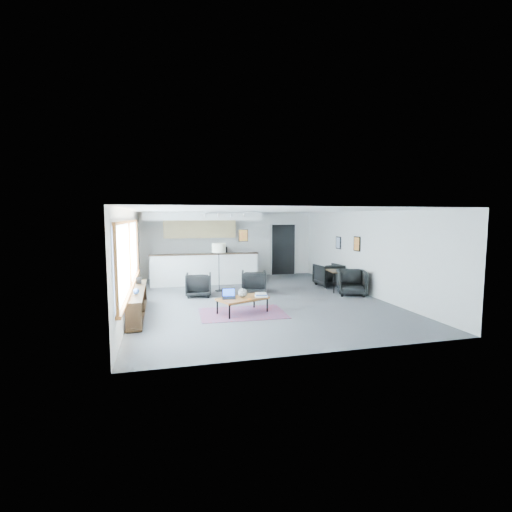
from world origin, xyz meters
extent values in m
cube|color=#4D4D50|center=(0.00, 0.00, -0.01)|extent=(7.00, 9.00, 0.01)
cube|color=white|center=(0.00, 0.00, 2.60)|extent=(7.00, 9.00, 0.01)
cube|color=silver|center=(0.00, 4.50, 1.30)|extent=(7.00, 0.01, 2.60)
cube|color=silver|center=(0.00, -4.50, 1.30)|extent=(7.00, 0.01, 2.60)
cube|color=silver|center=(-3.50, 0.00, 1.30)|extent=(0.01, 9.00, 2.60)
cube|color=silver|center=(3.50, 0.00, 1.30)|extent=(0.01, 9.00, 2.60)
cube|color=#8CBFFF|center=(-3.47, -0.90, 1.50)|extent=(0.02, 5.80, 1.55)
cube|color=brown|center=(-3.44, -0.90, 0.70)|extent=(0.10, 5.95, 0.06)
cube|color=brown|center=(-3.45, -0.90, 2.30)|extent=(0.06, 5.95, 0.06)
cube|color=brown|center=(-3.45, -3.80, 1.50)|extent=(0.06, 0.06, 1.60)
cube|color=brown|center=(-3.45, -0.90, 1.50)|extent=(0.06, 0.06, 1.60)
cube|color=brown|center=(-3.45, 2.00, 1.50)|extent=(0.06, 0.06, 1.60)
cube|color=#301E10|center=(-3.30, -1.00, 0.62)|extent=(0.35, 3.00, 0.05)
cube|color=#301E10|center=(-3.30, -1.00, 0.05)|extent=(0.35, 3.00, 0.05)
cube|color=#301E10|center=(-3.30, -2.45, 0.33)|extent=(0.33, 0.04, 0.55)
cube|color=#301E10|center=(-3.30, -1.00, 0.33)|extent=(0.33, 0.04, 0.55)
cube|color=#301E10|center=(-3.30, 0.45, 0.33)|extent=(0.33, 0.04, 0.55)
cube|color=#3359A5|center=(-3.30, -2.30, 0.17)|extent=(0.18, 0.04, 0.20)
cube|color=silver|center=(-3.30, -2.13, 0.18)|extent=(0.18, 0.04, 0.22)
cube|color=maroon|center=(-3.30, -1.96, 0.20)|extent=(0.18, 0.04, 0.24)
cube|color=#301E10|center=(-3.30, -1.79, 0.17)|extent=(0.18, 0.04, 0.20)
cube|color=#3359A5|center=(-3.30, -1.62, 0.18)|extent=(0.18, 0.04, 0.22)
cube|color=silver|center=(-3.30, -1.45, 0.20)|extent=(0.18, 0.04, 0.24)
cube|color=maroon|center=(-3.30, -1.28, 0.17)|extent=(0.18, 0.04, 0.20)
cube|color=#301E10|center=(-3.30, -1.11, 0.18)|extent=(0.18, 0.04, 0.22)
cube|color=#3359A5|center=(-3.30, -0.94, 0.20)|extent=(0.18, 0.03, 0.24)
cube|color=silver|center=(-3.30, -0.77, 0.17)|extent=(0.18, 0.03, 0.20)
cube|color=maroon|center=(-3.30, -0.60, 0.18)|extent=(0.18, 0.03, 0.22)
cube|color=#301E10|center=(-3.30, -0.43, 0.20)|extent=(0.18, 0.04, 0.24)
cube|color=black|center=(-3.30, -0.20, 0.73)|extent=(0.14, 0.02, 0.18)
sphere|color=#264C99|center=(-3.28, -1.60, 0.71)|extent=(0.14, 0.14, 0.14)
cube|color=white|center=(-1.20, 2.70, 0.55)|extent=(3.80, 0.25, 1.10)
cube|color=#301E10|center=(-1.20, 2.70, 1.11)|extent=(3.85, 0.32, 0.04)
cube|color=white|center=(-1.20, 4.15, 0.45)|extent=(3.80, 0.60, 0.90)
cube|color=#2D2D2D|center=(-1.20, 4.15, 0.91)|extent=(3.82, 0.62, 0.04)
cube|color=tan|center=(-1.20, 4.30, 1.95)|extent=(2.80, 0.35, 0.70)
cube|color=white|center=(-1.20, 3.60, 2.45)|extent=(4.20, 1.80, 0.30)
cube|color=black|center=(0.20, 2.71, 1.75)|extent=(0.35, 0.03, 0.45)
cube|color=orange|center=(0.20, 2.69, 1.75)|extent=(0.30, 0.01, 0.40)
cube|color=black|center=(2.30, 4.42, 1.05)|extent=(1.00, 0.12, 2.10)
cube|color=white|center=(1.78, 4.43, 1.05)|extent=(0.06, 0.10, 2.10)
cube|color=white|center=(2.82, 4.43, 1.05)|extent=(0.06, 0.10, 2.10)
cube|color=white|center=(2.30, 4.43, 2.12)|extent=(1.10, 0.10, 0.06)
cube|color=silver|center=(-0.60, 2.20, 2.56)|extent=(1.60, 0.04, 0.04)
cylinder|color=silver|center=(-1.25, 2.20, 2.48)|extent=(0.07, 0.07, 0.09)
cylinder|color=silver|center=(-0.80, 2.20, 2.48)|extent=(0.07, 0.07, 0.09)
cylinder|color=silver|center=(-0.35, 2.20, 2.48)|extent=(0.07, 0.07, 0.09)
cylinder|color=silver|center=(0.10, 2.20, 2.48)|extent=(0.07, 0.07, 0.09)
cube|color=black|center=(3.47, 0.40, 1.55)|extent=(0.03, 0.38, 0.48)
cube|color=orange|center=(3.46, 0.40, 1.55)|extent=(0.00, 0.32, 0.42)
cube|color=black|center=(3.47, 1.70, 1.50)|extent=(0.03, 0.34, 0.44)
cube|color=#859FC5|center=(3.46, 1.70, 1.50)|extent=(0.00, 0.28, 0.38)
cube|color=#5D3049|center=(-0.75, -1.47, 0.01)|extent=(2.19, 1.55, 0.01)
cube|color=brown|center=(-0.75, -1.47, 0.38)|extent=(1.39, 1.07, 0.05)
cube|color=black|center=(-1.17, -1.94, 0.18)|extent=(0.04, 0.04, 0.36)
cube|color=black|center=(-1.38, -1.42, 0.18)|extent=(0.04, 0.04, 0.36)
cube|color=black|center=(-0.12, -1.52, 0.18)|extent=(0.04, 0.04, 0.36)
cube|color=black|center=(-0.33, -0.99, 0.18)|extent=(0.04, 0.04, 0.36)
cube|color=black|center=(-0.65, -1.73, 0.35)|extent=(1.10, 0.47, 0.03)
cube|color=black|center=(-0.86, -1.21, 0.35)|extent=(1.10, 0.47, 0.03)
cube|color=black|center=(-1.10, -1.47, 0.41)|extent=(0.35, 0.28, 0.02)
cube|color=black|center=(-1.08, -1.35, 0.53)|extent=(0.33, 0.10, 0.22)
cube|color=blue|center=(-1.08, -1.36, 0.53)|extent=(0.30, 0.08, 0.18)
sphere|color=gray|center=(-0.74, -1.44, 0.52)|extent=(0.23, 0.23, 0.23)
cube|color=silver|center=(-0.26, -1.47, 0.42)|extent=(0.34, 0.29, 0.04)
cube|color=#3359A5|center=(-0.26, -1.47, 0.45)|extent=(0.31, 0.27, 0.03)
cube|color=silver|center=(-0.28, -1.48, 0.48)|extent=(0.29, 0.24, 0.03)
cube|color=#E5590C|center=(-0.63, -1.68, 0.41)|extent=(0.10, 0.10, 0.01)
imported|color=black|center=(-1.61, 0.87, 0.39)|extent=(0.85, 0.80, 0.78)
imported|color=black|center=(0.14, 0.93, 0.39)|extent=(0.91, 0.87, 0.79)
cylinder|color=black|center=(-0.88, 1.54, 0.01)|extent=(0.35, 0.35, 0.03)
cylinder|color=black|center=(-0.88, 1.54, 0.68)|extent=(0.03, 0.03, 1.32)
cylinder|color=beige|center=(-0.88, 1.54, 1.42)|extent=(0.58, 0.58, 0.29)
cube|color=#301E10|center=(2.99, 0.54, 0.66)|extent=(0.89, 0.89, 0.04)
cylinder|color=black|center=(2.60, 0.23, 0.32)|extent=(0.04, 0.04, 0.64)
cylinder|color=black|center=(2.68, 0.93, 0.32)|extent=(0.04, 0.04, 0.64)
cylinder|color=black|center=(3.30, 0.14, 0.32)|extent=(0.04, 0.04, 0.64)
cylinder|color=black|center=(3.39, 0.85, 0.32)|extent=(0.04, 0.04, 0.64)
imported|color=black|center=(3.00, -0.16, 0.37)|extent=(0.90, 0.87, 0.74)
imported|color=black|center=(3.00, 1.47, 0.36)|extent=(0.78, 0.74, 0.73)
imported|color=black|center=(-0.45, 4.15, 1.12)|extent=(0.58, 0.33, 0.38)
camera|label=1|loc=(-2.70, -10.39, 2.41)|focal=26.00mm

